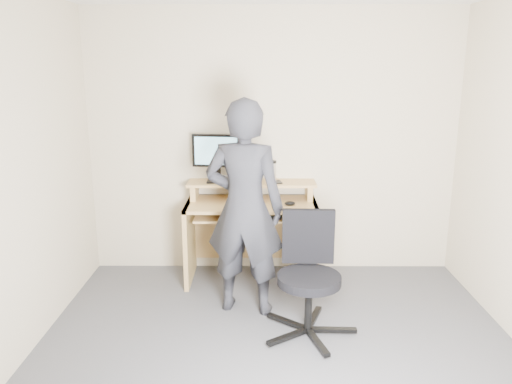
{
  "coord_description": "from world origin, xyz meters",
  "views": [
    {
      "loc": [
        -0.14,
        -2.96,
        1.96
      ],
      "look_at": [
        -0.16,
        1.05,
        0.95
      ],
      "focal_mm": 35.0,
      "sensor_mm": 36.0,
      "label": 1
    }
  ],
  "objects_px": {
    "desk": "(252,221)",
    "monitor": "(218,154)",
    "person": "(245,208)",
    "office_chair": "(309,270)"
  },
  "relations": [
    {
      "from": "desk",
      "to": "office_chair",
      "type": "height_order",
      "value": "office_chair"
    },
    {
      "from": "person",
      "to": "office_chair",
      "type": "bearing_deg",
      "value": 156.97
    },
    {
      "from": "desk",
      "to": "person",
      "type": "relative_size",
      "value": 0.69
    },
    {
      "from": "monitor",
      "to": "person",
      "type": "distance_m",
      "value": 0.85
    },
    {
      "from": "desk",
      "to": "person",
      "type": "height_order",
      "value": "person"
    },
    {
      "from": "desk",
      "to": "office_chair",
      "type": "xyz_separation_m",
      "value": [
        0.44,
        -1.03,
        -0.06
      ]
    },
    {
      "from": "monitor",
      "to": "person",
      "type": "relative_size",
      "value": 0.27
    },
    {
      "from": "desk",
      "to": "monitor",
      "type": "height_order",
      "value": "monitor"
    },
    {
      "from": "monitor",
      "to": "person",
      "type": "xyz_separation_m",
      "value": [
        0.27,
        -0.74,
        -0.31
      ]
    },
    {
      "from": "person",
      "to": "monitor",
      "type": "bearing_deg",
      "value": -58.71
    }
  ]
}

